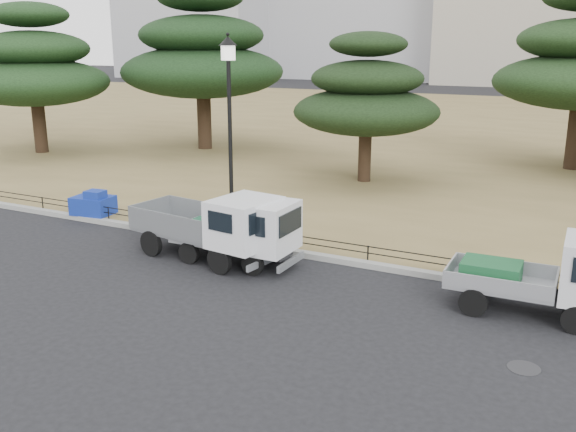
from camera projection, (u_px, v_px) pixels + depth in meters
The scene contains 13 objects.
ground at pixel (251, 287), 15.61m from camera, with size 220.00×220.00×0.00m, color black.
lawn at pixel (488, 131), 41.85m from camera, with size 120.00×56.00×0.15m, color olive.
curb at pixel (298, 253), 17.82m from camera, with size 120.00×0.25×0.16m, color gray.
truck_large at pixel (212, 223), 17.32m from camera, with size 4.44×2.23×1.86m.
truck_kei_front at pixel (244, 232), 16.99m from camera, with size 3.38×1.48×1.78m.
truck_kei_rear at pixel (546, 276), 13.75m from camera, with size 3.54×1.62×1.83m.
street_lamp at pixel (229, 105), 18.06m from camera, with size 0.52×0.52×5.76m.
pipe_fence at pixel (300, 239), 17.86m from camera, with size 38.00×0.04×0.40m.
tarp_pile at pixel (93, 204), 21.49m from camera, with size 1.40×1.10×0.86m.
manhole at pixel (524, 368), 11.72m from camera, with size 0.60×0.60×0.01m, color #2D2D30.
pine_west_far at pixel (34, 67), 32.50m from camera, with size 7.46×7.46×7.53m.
pine_west_near at pixel (202, 55), 33.54m from camera, with size 8.51×8.51×8.51m.
pine_center_left at pixel (367, 96), 25.80m from camera, with size 5.92×5.92×6.02m.
Camera 1 is at (7.49, -12.57, 5.78)m, focal length 40.00 mm.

